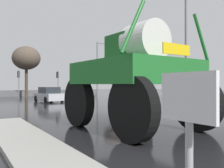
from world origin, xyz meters
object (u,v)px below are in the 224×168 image
traffic_signal_near_right (126,69)px  bare_tree_right (114,62)px  streetlight_near_right (187,40)px  traffic_signal_far_left (58,78)px  oversize_sprayer (135,75)px  bare_tree_far_center (26,58)px  lane_arrow_sign (188,133)px  traffic_signal_far_right (19,78)px  streetlight_far_right (98,67)px  sedan_ahead (49,95)px

traffic_signal_near_right → bare_tree_right: (6.84, 12.37, 1.80)m
traffic_signal_near_right → streetlight_near_right: bearing=-18.6°
traffic_signal_far_left → traffic_signal_near_right: bearing=-94.5°
oversize_sprayer → traffic_signal_far_left: (5.17, 23.91, 0.46)m
traffic_signal_near_right → bare_tree_far_center: 21.31m
lane_arrow_sign → traffic_signal_far_right: size_ratio=0.49×
traffic_signal_far_right → bare_tree_far_center: bare_tree_far_center is taller
streetlight_near_right → bare_tree_right: streetlight_near_right is taller
traffic_signal_far_left → traffic_signal_far_right: size_ratio=1.01×
streetlight_near_right → bare_tree_far_center: size_ratio=1.30×
traffic_signal_far_left → streetlight_far_right: streetlight_far_right is taller
lane_arrow_sign → streetlight_near_right: bearing=40.8°
lane_arrow_sign → bare_tree_right: (14.79, 24.56, 3.33)m
traffic_signal_near_right → streetlight_near_right: 5.17m
streetlight_far_right → bare_tree_far_center: size_ratio=1.01×
traffic_signal_near_right → streetlight_far_right: size_ratio=0.55×
streetlight_far_right → sedan_ahead: bearing=-162.9°
traffic_signal_near_right → bare_tree_far_center: (-2.00, 21.07, 2.52)m
traffic_signal_far_left → streetlight_far_right: 6.28m
oversize_sprayer → streetlight_far_right: size_ratio=0.82×
lane_arrow_sign → oversize_sprayer: (4.21, 6.28, 0.81)m
traffic_signal_near_right → streetlight_far_right: bearing=69.1°
streetlight_far_right → bare_tree_right: (1.86, -0.63, 0.68)m
lane_arrow_sign → streetlight_far_right: (12.93, 25.19, 2.65)m
lane_arrow_sign → traffic_signal_near_right: traffic_signal_near_right is taller
traffic_signal_far_left → oversize_sprayer: bearing=-102.2°
oversize_sprayer → streetlight_near_right: 9.74m
traffic_signal_near_right → bare_tree_far_center: bare_tree_far_center is taller
traffic_signal_near_right → bare_tree_far_center: size_ratio=0.56×
traffic_signal_near_right → streetlight_near_right: size_ratio=0.43×
sedan_ahead → lane_arrow_sign: bearing=160.3°
bare_tree_far_center → bare_tree_right: bearing=-44.6°
bare_tree_far_center → sedan_ahead: bearing=-90.1°
streetlight_near_right → bare_tree_right: (2.38, 13.86, -0.36)m
sedan_ahead → streetlight_near_right: streetlight_near_right is taller
lane_arrow_sign → traffic_signal_far_right: 30.53m
traffic_signal_near_right → streetlight_far_right: (4.98, 13.00, 1.12)m
traffic_signal_near_right → traffic_signal_far_left: (1.43, 18.01, -0.26)m
streetlight_near_right → traffic_signal_far_left: bearing=98.8°
oversize_sprayer → traffic_signal_near_right: oversize_sprayer is taller
sedan_ahead → traffic_signal_far_right: bearing=7.3°
lane_arrow_sign → traffic_signal_near_right: (7.95, 12.19, 1.53)m
lane_arrow_sign → bare_tree_right: size_ratio=0.29×
traffic_signal_far_right → bare_tree_far_center: bearing=62.3°
oversize_sprayer → streetlight_near_right: bearing=-64.2°
oversize_sprayer → bare_tree_far_center: size_ratio=0.83×
traffic_signal_far_right → bare_tree_right: bearing=-28.4°
sedan_ahead → streetlight_near_right: size_ratio=0.46×
lane_arrow_sign → traffic_signal_near_right: bearing=56.9°
sedan_ahead → traffic_signal_far_left: size_ratio=1.18×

